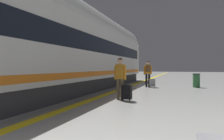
{
  "coord_description": "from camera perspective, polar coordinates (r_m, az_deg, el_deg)",
  "views": [
    {
      "loc": [
        2.86,
        -0.56,
        1.33
      ],
      "look_at": [
        0.45,
        6.45,
        1.23
      ],
      "focal_mm": 32.99,
      "sensor_mm": 36.0,
      "label": 1
    }
  ],
  "objects": [
    {
      "name": "suitcase_near",
      "position": [
        8.21,
        4.12,
        -6.15
      ],
      "size": [
        0.41,
        0.28,
        0.62
      ],
      "color": "black",
      "rests_on": "ground"
    },
    {
      "name": "tactile_edge_band",
      "position": [
        11.31,
        -1.05,
        -5.93
      ],
      "size": [
        0.63,
        80.0,
        0.01
      ],
      "primitive_type": "cube",
      "color": "slate",
      "rests_on": "ground"
    },
    {
      "name": "waste_bin",
      "position": [
        14.54,
        22.34,
        -2.69
      ],
      "size": [
        0.46,
        0.46,
        0.91
      ],
      "color": "#2D6638",
      "rests_on": "ground"
    },
    {
      "name": "high_speed_train",
      "position": [
        9.0,
        -20.2,
        8.24
      ],
      "size": [
        2.94,
        28.68,
        4.97
      ],
      "color": "#38383D",
      "rests_on": "ground"
    },
    {
      "name": "passenger_near",
      "position": [
        8.38,
        2.25,
        -1.49
      ],
      "size": [
        0.53,
        0.26,
        1.71
      ],
      "color": "brown",
      "rests_on": "ground"
    },
    {
      "name": "suitcase_mid",
      "position": [
        13.79,
        11.11,
        -3.48
      ],
      "size": [
        0.41,
        0.29,
        0.55
      ],
      "color": "#9E9EA3",
      "rests_on": "ground"
    },
    {
      "name": "safety_line_strip",
      "position": [
        11.2,
        0.57,
        -5.99
      ],
      "size": [
        0.36,
        80.0,
        0.01
      ],
      "primitive_type": "cube",
      "color": "yellow",
      "rests_on": "ground"
    },
    {
      "name": "passenger_mid",
      "position": [
        13.92,
        9.91,
        -0.41
      ],
      "size": [
        0.52,
        0.42,
        1.75
      ],
      "color": "black",
      "rests_on": "ground"
    }
  ]
}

